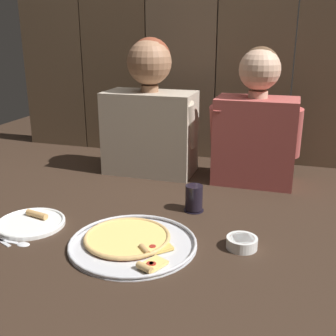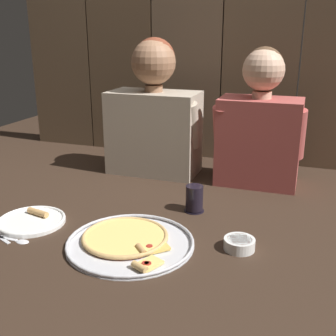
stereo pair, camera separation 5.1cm
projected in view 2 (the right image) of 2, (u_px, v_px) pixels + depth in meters
name	position (u px, v px, depth m)	size (l,w,h in m)	color
ground_plane	(163.00, 227.00, 1.42)	(3.20, 3.20, 0.00)	#332319
pizza_tray	(129.00, 241.00, 1.31)	(0.40, 0.40, 0.03)	silver
dinner_plate	(32.00, 221.00, 1.45)	(0.23, 0.23, 0.03)	white
drinking_glass	(194.00, 199.00, 1.54)	(0.07, 0.07, 0.10)	black
dipping_bowl	(239.00, 243.00, 1.27)	(0.10, 0.10, 0.04)	white
table_knife	(5.00, 236.00, 1.36)	(0.15, 0.08, 0.01)	silver
table_spoon	(17.00, 240.00, 1.33)	(0.14, 0.03, 0.01)	silver
diner_left	(154.00, 113.00, 1.90)	(0.44, 0.22, 0.61)	#B2A38E
diner_right	(260.00, 124.00, 1.76)	(0.38, 0.21, 0.58)	#AD4C47
wooden_backdrop_wall	(224.00, 18.00, 1.98)	(2.19, 0.03, 1.39)	brown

